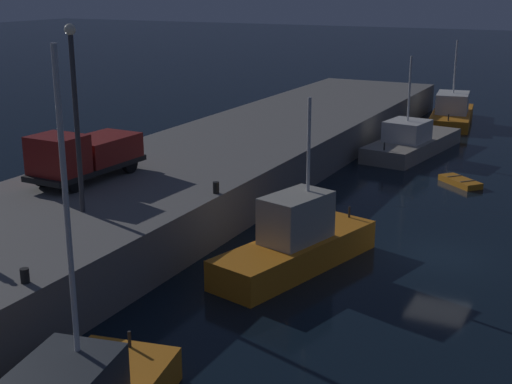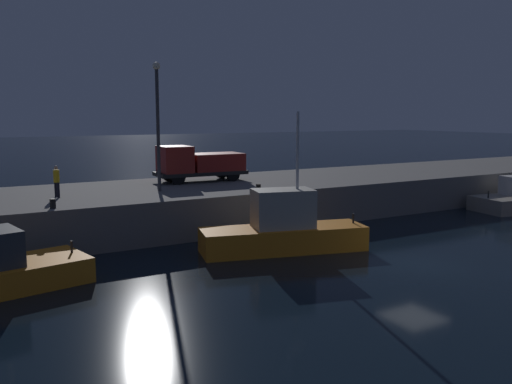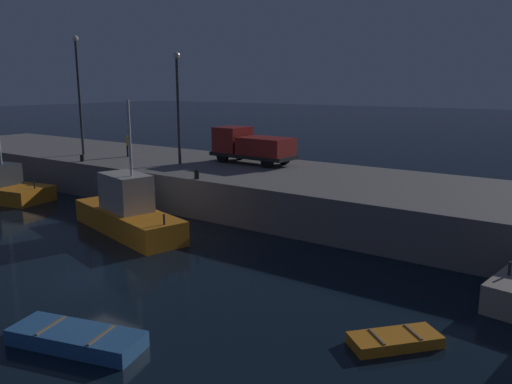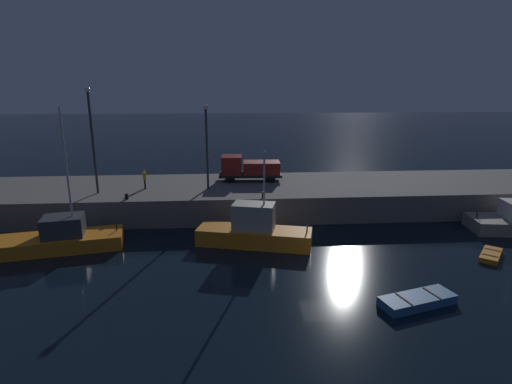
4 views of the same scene
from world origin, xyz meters
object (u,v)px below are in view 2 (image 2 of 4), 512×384
at_px(dockworker, 57,179).
at_px(bollard_west, 258,188).
at_px(lamp_post_east, 158,116).
at_px(utility_truck, 198,163).
at_px(bollard_central, 53,204).
at_px(fishing_trawler_red, 283,230).

xyz_separation_m(dockworker, bollard_west, (10.31, -3.96, -0.72)).
xyz_separation_m(lamp_post_east, dockworker, (-5.65, 0.43, -3.38)).
bearing_deg(utility_truck, bollard_west, -82.59).
bearing_deg(utility_truck, lamp_post_east, -141.73).
bearing_deg(bollard_central, bollard_west, -2.10).
relative_size(fishing_trawler_red, bollard_central, 18.38).
xyz_separation_m(dockworker, bollard_central, (-0.81, -3.55, -0.75)).
relative_size(dockworker, bollard_central, 3.69).
bearing_deg(bollard_central, utility_truck, 30.84).
bearing_deg(bollard_west, lamp_post_east, 142.89).
relative_size(fishing_trawler_red, utility_truck, 1.40).
relative_size(lamp_post_east, utility_truck, 1.21).
relative_size(fishing_trawler_red, bollard_west, 16.68).
bearing_deg(bollard_west, dockworker, 158.98).
height_order(utility_truck, dockworker, utility_truck).
bearing_deg(lamp_post_east, bollard_central, -154.19).
relative_size(lamp_post_east, bollard_west, 14.44).
bearing_deg(bollard_central, fishing_trawler_red, -25.18).
xyz_separation_m(lamp_post_east, bollard_west, (4.67, -3.53, -4.11)).
bearing_deg(bollard_west, fishing_trawler_red, -103.88).
height_order(dockworker, bollard_west, dockworker).
distance_m(dockworker, bollard_central, 3.72).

